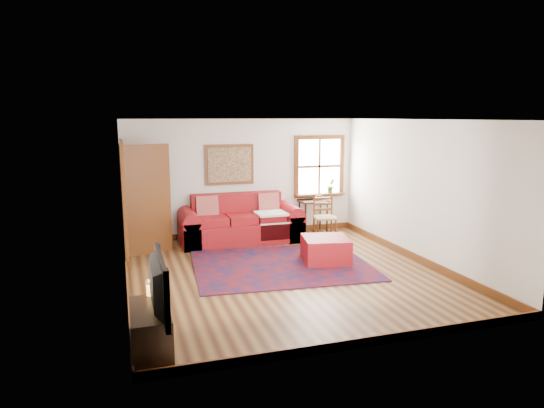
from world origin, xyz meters
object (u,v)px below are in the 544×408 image
object	(u,v)px
red_leather_sofa	(240,226)
ladder_back_chair	(324,215)
side_table	(313,206)
red_ottoman	(326,250)
media_cabinet	(151,331)

from	to	relation	value
red_leather_sofa	ladder_back_chair	bearing A→B (deg)	-11.78
side_table	red_leather_sofa	bearing A→B (deg)	-172.01
red_leather_sofa	side_table	bearing A→B (deg)	7.99
red_leather_sofa	red_ottoman	distance (m)	2.19
red_leather_sofa	side_table	size ratio (longest dim) A/B	3.38
red_leather_sofa	side_table	world-z (taller)	red_leather_sofa
red_leather_sofa	red_ottoman	size ratio (longest dim) A/B	3.17
red_ottoman	ladder_back_chair	world-z (taller)	ladder_back_chair
side_table	media_cabinet	xyz separation A→B (m)	(-3.81, -4.65, -0.35)
side_table	ladder_back_chair	distance (m)	0.61
ladder_back_chair	media_cabinet	xyz separation A→B (m)	(-3.82, -4.05, -0.26)
side_table	ladder_back_chair	xyz separation A→B (m)	(0.00, -0.60, -0.10)
red_ottoman	media_cabinet	distance (m)	4.05
red_ottoman	media_cabinet	size ratio (longest dim) A/B	0.85
red_ottoman	side_table	world-z (taller)	side_table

